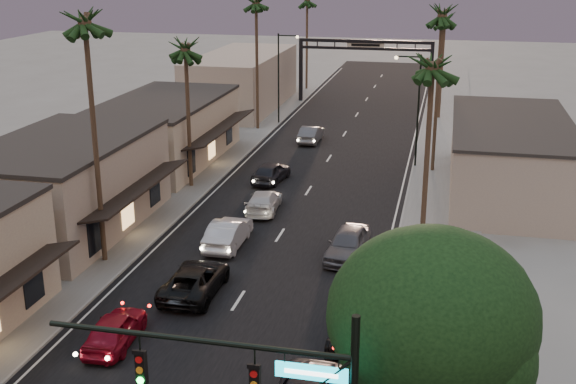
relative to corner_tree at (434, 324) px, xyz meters
The scene contains 25 objects.
ground 34.43m from the corner_tree, 106.23° to the left, with size 200.00×200.00×0.00m, color slate.
road 39.19m from the corner_tree, 104.16° to the left, with size 14.00×120.00×0.02m, color black.
sidewalk_left 48.78m from the corner_tree, 113.07° to the left, with size 5.00×92.00×0.12m, color slate.
sidewalk_right 44.94m from the corner_tree, 89.97° to the left, with size 5.00×92.00×0.12m, color slate.
storefront_mid 29.32m from the corner_tree, 140.47° to the left, with size 8.00×14.00×5.50m, color gray.
storefront_far 41.37m from the corner_tree, 123.05° to the left, with size 8.00×16.00×5.00m, color tan.
storefront_dist 61.86m from the corner_tree, 111.33° to the left, with size 8.00×20.00×6.00m, color gray.
building_right 33.05m from the corner_tree, 82.09° to the left, with size 8.00×18.00×5.00m, color gray.
corner_tree is the anchor object (origin of this frame).
arch 63.26m from the corner_tree, 98.62° to the left, with size 15.20×0.40×7.27m.
streetlight_right 37.64m from the corner_tree, 93.89° to the left, with size 2.13×0.30×9.00m.
streetlight_left 53.15m from the corner_tree, 107.97° to the left, with size 2.13×0.30×9.00m.
palm_lb 24.36m from the corner_tree, 141.17° to the left, with size 3.20×3.20×15.20m.
palm_lc 34.09m from the corner_tree, 122.34° to the left, with size 3.20×3.20×12.20m.
palm_ra 17.45m from the corner_tree, 93.03° to the left, with size 3.20×3.20×13.20m.
palm_rb 37.12m from the corner_tree, 91.37° to the left, with size 3.20×3.20×14.20m.
palm_rc 56.74m from the corner_tree, 90.89° to the left, with size 3.20×3.20×12.20m.
oncoming_red 15.84m from the corner_tree, 154.80° to the left, with size 1.73×4.31×1.47m, color maroon.
oncoming_pickup 17.54m from the corner_tree, 134.86° to the left, with size 2.48×5.38×1.50m, color black.
oncoming_silver 22.47m from the corner_tree, 123.43° to the left, with size 1.73×4.95×1.63m, color #AFB0B5.
oncoming_white 27.65m from the corner_tree, 115.15° to the left, with size 1.94×4.78×1.39m, color #B7B7B7.
oncoming_dgrey 33.91m from the corner_tree, 112.15° to the left, with size 1.82×4.53×1.54m, color black.
oncoming_grey_far 45.61m from the corner_tree, 105.40° to the left, with size 1.59×4.57×1.50m, color #4E4E53.
curbside_black 10.85m from the corner_tree, 110.21° to the left, with size 1.99×4.90×1.42m, color black.
curbside_grey 19.44m from the corner_tree, 105.34° to the left, with size 2.00×4.96×1.69m, color #49484D.
Camera 1 is at (9.44, -11.83, 16.19)m, focal length 45.00 mm.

